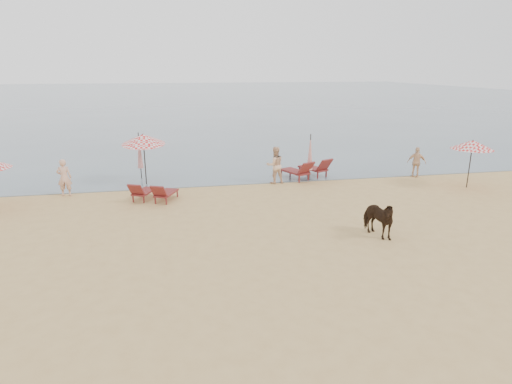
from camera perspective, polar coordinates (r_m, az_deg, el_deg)
ground at (r=11.03m, az=5.13°, el=-12.74°), size 120.00×120.00×0.00m
sea at (r=89.44m, az=-9.51°, el=12.65°), size 160.00×140.00×0.06m
lounger_cluster_left at (r=18.17m, az=-13.57°, el=0.03°), size 2.06×2.03×0.57m
lounger_cluster_right at (r=21.45m, az=6.85°, el=3.08°), size 2.52×2.48×0.69m
umbrella_open_left_b at (r=20.44m, az=-14.81°, el=6.82°), size 1.96×2.00×2.50m
umbrella_open_right at (r=21.66m, az=26.91°, el=5.63°), size 1.81×1.81×2.21m
umbrella_closed_left at (r=21.72m, az=-15.27°, el=5.33°), size 0.28×0.28×2.32m
umbrella_closed_right at (r=20.75m, az=7.23°, el=5.26°), size 0.28×0.28×2.30m
cow at (r=14.45m, az=15.83°, el=-3.37°), size 1.11×1.64×1.27m
beachgoer_left at (r=20.03m, az=-24.20°, el=1.77°), size 0.61×0.41×1.62m
beachgoer_right_a at (r=20.34m, az=2.55°, el=3.61°), size 0.93×0.76×1.77m
beachgoer_right_b at (r=22.94m, az=20.63°, el=3.73°), size 0.95×0.79×1.52m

